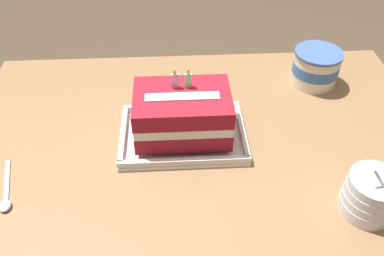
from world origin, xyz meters
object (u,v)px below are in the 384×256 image
(foil_tray, at_px, (183,135))
(serving_spoon_near_tray, at_px, (5,198))
(birthday_cake, at_px, (182,112))
(bowl_stack, at_px, (371,195))
(ice_cream_tub, at_px, (316,67))

(foil_tray, height_order, serving_spoon_near_tray, foil_tray)
(birthday_cake, xyz_separation_m, serving_spoon_near_tray, (-0.38, -0.17, -0.07))
(bowl_stack, distance_m, serving_spoon_near_tray, 0.75)
(serving_spoon_near_tray, bearing_deg, birthday_cake, 24.62)
(foil_tray, bearing_deg, birthday_cake, 90.00)
(birthday_cake, bearing_deg, ice_cream_tub, 29.20)
(bowl_stack, distance_m, ice_cream_tub, 0.45)
(foil_tray, xyz_separation_m, bowl_stack, (0.36, -0.24, 0.04))
(birthday_cake, height_order, ice_cream_tub, birthday_cake)
(ice_cream_tub, xyz_separation_m, serving_spoon_near_tray, (-0.77, -0.39, -0.05))
(birthday_cake, bearing_deg, bowl_stack, -33.15)
(birthday_cake, xyz_separation_m, bowl_stack, (0.36, -0.24, -0.03))
(foil_tray, height_order, birthday_cake, birthday_cake)
(birthday_cake, relative_size, ice_cream_tub, 1.67)
(birthday_cake, distance_m, ice_cream_tub, 0.44)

